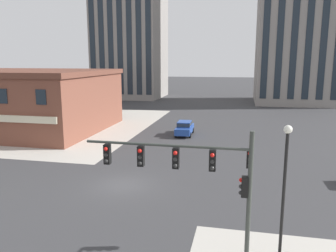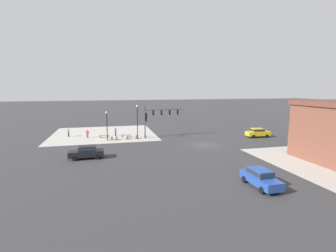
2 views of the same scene
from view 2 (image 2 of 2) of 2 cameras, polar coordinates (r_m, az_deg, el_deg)
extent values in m
plane|color=#38383A|center=(40.49, 8.54, -4.39)|extent=(320.00, 320.00, 0.00)
cube|color=#B7B2A8|center=(51.68, -14.64, -1.73)|extent=(20.00, 19.00, 0.02)
cylinder|color=#383D38|center=(45.83, -5.33, -2.48)|extent=(0.32, 0.32, 0.50)
cylinder|color=#383D38|center=(45.38, -5.38, 0.92)|extent=(0.20, 0.20, 5.98)
cylinder|color=#383D38|center=(45.81, -0.95, 3.81)|extent=(7.21, 0.12, 0.12)
cylinder|color=#383D38|center=(44.27, -5.24, 3.22)|extent=(0.11, 1.80, 0.11)
cube|color=black|center=(45.44, -3.46, 3.06)|extent=(0.28, 0.28, 0.90)
sphere|color=red|center=(45.57, -3.50, 3.43)|extent=(0.18, 0.18, 0.18)
sphere|color=#282828|center=(45.60, -3.49, 3.08)|extent=(0.18, 0.18, 0.18)
sphere|color=#282828|center=(45.63, -3.49, 2.73)|extent=(0.18, 0.18, 0.18)
cube|color=black|center=(45.76, -1.52, 3.11)|extent=(0.28, 0.28, 0.90)
sphere|color=red|center=(45.89, -1.57, 3.48)|extent=(0.18, 0.18, 0.18)
sphere|color=#282828|center=(45.91, -1.57, 3.13)|extent=(0.18, 0.18, 0.18)
sphere|color=#282828|center=(45.94, -1.57, 2.78)|extent=(0.18, 0.18, 0.18)
cube|color=black|center=(46.12, 0.38, 3.16)|extent=(0.28, 0.28, 0.90)
sphere|color=red|center=(46.25, 0.33, 3.52)|extent=(0.18, 0.18, 0.18)
sphere|color=#282828|center=(46.28, 0.33, 3.18)|extent=(0.18, 0.18, 0.18)
sphere|color=#282828|center=(46.30, 0.33, 2.83)|extent=(0.18, 0.18, 0.18)
cube|color=black|center=(46.54, 2.25, 3.20)|extent=(0.28, 0.28, 0.90)
sphere|color=red|center=(46.66, 2.20, 3.56)|extent=(0.18, 0.18, 0.18)
sphere|color=#282828|center=(46.69, 2.19, 3.22)|extent=(0.18, 0.18, 0.18)
sphere|color=#282828|center=(46.72, 2.19, 2.88)|extent=(0.18, 0.18, 0.18)
cube|color=black|center=(45.33, -5.14, 1.69)|extent=(0.28, 0.28, 0.90)
sphere|color=red|center=(45.32, -4.95, 2.05)|extent=(0.18, 0.18, 0.18)
sphere|color=#282828|center=(45.35, -4.94, 1.70)|extent=(0.18, 0.18, 0.18)
sphere|color=#282828|center=(45.39, -4.94, 1.35)|extent=(0.18, 0.18, 0.18)
cube|color=black|center=(43.54, -5.07, 2.40)|extent=(0.28, 0.28, 0.90)
sphere|color=red|center=(43.67, -5.11, 2.79)|extent=(0.18, 0.18, 0.18)
sphere|color=#282828|center=(43.70, -5.10, 2.42)|extent=(0.18, 0.18, 0.18)
sphere|color=#282828|center=(43.73, -5.10, 2.06)|extent=(0.18, 0.18, 0.18)
sphere|color=gray|center=(45.44, -7.49, -2.46)|extent=(0.72, 0.72, 0.72)
sphere|color=gray|center=(45.06, -9.64, -2.61)|extent=(0.72, 0.72, 0.72)
sphere|color=gray|center=(44.72, -12.05, -2.77)|extent=(0.72, 0.72, 0.72)
sphere|color=gray|center=(44.85, -13.10, -2.77)|extent=(0.72, 0.72, 0.72)
cube|color=#9E7F66|center=(47.06, -9.73, -2.03)|extent=(1.83, 0.61, 0.10)
cube|color=gray|center=(47.11, -8.87, -2.30)|extent=(0.27, 0.42, 0.39)
cube|color=gray|center=(47.11, -10.57, -2.35)|extent=(0.27, 0.42, 0.39)
cube|color=#9E7F66|center=(47.41, -14.56, -2.11)|extent=(1.82, 0.58, 0.10)
cube|color=gray|center=(47.42, -13.70, -2.38)|extent=(0.26, 0.42, 0.39)
cube|color=gray|center=(47.51, -15.39, -2.42)|extent=(0.26, 0.42, 0.39)
cylinder|color=#232847|center=(48.48, -12.13, -1.82)|extent=(0.13, 0.13, 0.83)
cylinder|color=#232847|center=(48.34, -11.99, -1.84)|extent=(0.13, 0.13, 0.83)
cube|color=purple|center=(48.29, -12.09, -1.00)|extent=(0.37, 0.39, 0.59)
cylinder|color=purple|center=(48.45, -12.27, -0.94)|extent=(0.09, 0.09, 0.56)
cylinder|color=purple|center=(48.11, -11.91, -1.00)|extent=(0.09, 0.09, 0.56)
sphere|color=brown|center=(48.22, -12.11, -0.49)|extent=(0.23, 0.23, 0.23)
cylinder|color=black|center=(50.55, -22.10, -1.85)|extent=(0.13, 0.13, 0.81)
cylinder|color=black|center=(50.39, -22.00, -1.88)|extent=(0.13, 0.13, 0.81)
cube|color=green|center=(50.36, -22.09, -1.09)|extent=(0.37, 0.39, 0.58)
cylinder|color=green|center=(50.55, -22.23, -1.03)|extent=(0.09, 0.09, 0.55)
cylinder|color=green|center=(50.16, -21.96, -1.08)|extent=(0.09, 0.09, 0.55)
sphere|color=tan|center=(50.29, -22.12, -0.60)|extent=(0.22, 0.22, 0.22)
cylinder|color=#333333|center=(48.12, -18.27, -2.18)|extent=(0.13, 0.13, 0.77)
cylinder|color=#333333|center=(48.06, -18.07, -2.18)|extent=(0.13, 0.13, 0.77)
cube|color=red|center=(47.97, -18.21, -1.41)|extent=(0.38, 0.29, 0.55)
cylinder|color=red|center=(48.05, -18.47, -1.37)|extent=(0.09, 0.09, 0.52)
cylinder|color=red|center=(47.89, -17.95, -1.38)|extent=(0.09, 0.09, 0.52)
sphere|color=#997051|center=(47.91, -18.23, -0.93)|extent=(0.21, 0.21, 0.21)
cylinder|color=black|center=(44.46, -7.09, 0.61)|extent=(0.14, 0.14, 5.79)
sphere|color=white|center=(44.14, -7.17, 4.56)|extent=(0.36, 0.36, 0.36)
cylinder|color=black|center=(44.38, -13.95, -0.25)|extent=(0.14, 0.14, 4.79)
sphere|color=white|center=(44.07, -14.07, 3.06)|extent=(0.36, 0.36, 0.36)
cube|color=black|center=(34.07, -18.40, -6.03)|extent=(4.41, 1.79, 0.76)
cube|color=black|center=(33.90, -18.20, -4.91)|extent=(2.12, 1.51, 0.60)
cube|color=#232D38|center=(33.90, -18.20, -4.91)|extent=(2.21, 1.55, 0.40)
cylinder|color=black|center=(33.49, -20.81, -7.08)|extent=(0.64, 0.22, 0.64)
cylinder|color=black|center=(35.10, -20.52, -6.35)|extent=(0.64, 0.22, 0.64)
cylinder|color=black|center=(33.28, -16.11, -6.95)|extent=(0.64, 0.22, 0.64)
cylinder|color=black|center=(34.90, -16.04, -6.22)|extent=(0.64, 0.22, 0.64)
cube|color=#23479E|center=(59.62, 33.17, -0.83)|extent=(4.52, 2.09, 0.76)
cube|color=#23479E|center=(59.42, 33.12, -0.19)|extent=(2.22, 1.65, 0.60)
cube|color=#232D38|center=(59.42, 33.12, -0.19)|extent=(2.31, 1.69, 0.40)
cylinder|color=black|center=(61.20, 33.55, -1.01)|extent=(0.65, 0.27, 0.64)
cylinder|color=black|center=(59.37, 31.63, -1.11)|extent=(0.65, 0.27, 0.64)
cylinder|color=black|center=(58.15, 32.71, -1.38)|extent=(0.65, 0.27, 0.64)
cube|color=gold|center=(49.39, 20.12, -1.63)|extent=(4.51, 2.06, 0.76)
cube|color=gold|center=(49.20, 20.01, -0.86)|extent=(2.21, 1.64, 0.60)
cube|color=#232D38|center=(49.20, 20.01, -0.86)|extent=(2.30, 1.68, 0.40)
cylinder|color=black|center=(50.85, 20.96, -1.83)|extent=(0.65, 0.26, 0.64)
cylinder|color=black|center=(49.45, 21.95, -2.17)|extent=(0.65, 0.26, 0.64)
cylinder|color=black|center=(49.51, 18.25, -1.96)|extent=(0.65, 0.26, 0.64)
cylinder|color=black|center=(48.07, 19.19, -2.32)|extent=(0.65, 0.26, 0.64)
cube|color=#23479E|center=(24.95, 20.70, -11.56)|extent=(1.87, 4.44, 0.76)
cube|color=#23479E|center=(24.85, 20.58, -9.98)|extent=(1.55, 2.15, 0.60)
cube|color=#232D38|center=(24.85, 20.58, -9.98)|extent=(1.59, 2.24, 0.40)
cylinder|color=black|center=(24.58, 24.19, -13.02)|extent=(0.24, 0.65, 0.64)
cylinder|color=black|center=(23.60, 20.97, -13.74)|extent=(0.24, 0.65, 0.64)
cylinder|color=black|center=(26.58, 20.38, -11.15)|extent=(0.24, 0.65, 0.64)
cylinder|color=black|center=(25.67, 17.29, -11.71)|extent=(0.24, 0.65, 0.64)
cube|color=#1E2833|center=(42.07, 33.09, 2.01)|extent=(1.10, 0.08, 1.50)
cube|color=#1E2833|center=(39.02, 28.75, 1.93)|extent=(1.10, 0.08, 1.50)
camera|label=1|loc=(58.72, -7.05, 8.33)|focal=36.37mm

